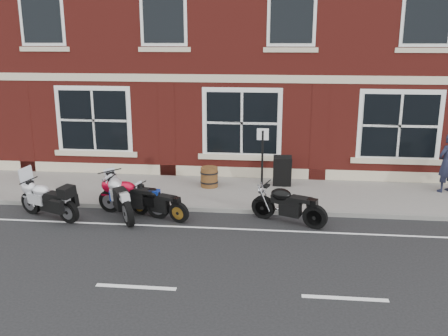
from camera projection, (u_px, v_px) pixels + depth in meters
The scene contains 13 objects.
ground at pixel (169, 229), 12.60m from camera, with size 80.00×80.00×0.00m, color black.
sidewalk at pixel (189, 191), 15.46m from camera, with size 30.00×3.00×0.12m, color slate.
kerb at pixel (180, 208), 13.95m from camera, with size 30.00×0.16×0.12m, color slate.
pub_building at pixel (218, 4), 21.12m from camera, with size 24.00×12.00×12.00m, color maroon.
moto_touring_silver at pixel (48, 198), 13.28m from camera, with size 1.93×0.93×1.35m.
moto_sport_red at pixel (133, 195), 13.50m from camera, with size 2.10×0.60×0.95m.
moto_sport_black at pixel (158, 201), 13.28m from camera, with size 1.74×0.83×0.83m.
moto_sport_silver at pixel (121, 195), 13.41m from camera, with size 1.32×2.03×1.03m.
moto_naked_black at pixel (288, 203), 12.90m from camera, with size 1.96×0.97×0.94m.
pedestrian_left at pixel (447, 163), 15.01m from camera, with size 0.66×0.43×1.81m, color black.
a_board_sign at pixel (282, 171), 15.67m from camera, with size 0.58×0.38×0.96m, color black, non-canonical shape.
barrel_planter at pixel (209, 177), 15.65m from camera, with size 0.57×0.57×0.63m.
parking_sign at pixel (262, 163), 13.48m from camera, with size 0.32×0.06×2.23m.
Camera 1 is at (2.66, -11.55, 4.76)m, focal length 40.00 mm.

